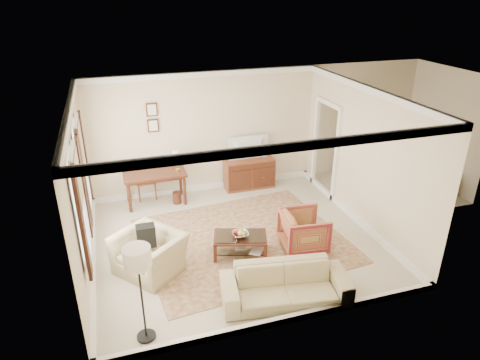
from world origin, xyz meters
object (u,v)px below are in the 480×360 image
coffee_table (240,240)px  sofa (286,280)px  striped_armchair (304,229)px  sideboard (249,173)px  club_armchair (149,247)px  writing_desk (155,177)px  tv (250,141)px

coffee_table → sofa: size_ratio=0.54×
coffee_table → striped_armchair: size_ratio=1.31×
sideboard → sofa: 4.29m
sideboard → club_armchair: size_ratio=1.11×
coffee_table → club_armchair: club_armchair is taller
writing_desk → coffee_table: bearing=-64.5°
writing_desk → sideboard: size_ratio=1.14×
tv → striped_armchair: size_ratio=1.13×
sofa → coffee_table: bearing=110.5°
writing_desk → sofa: (1.53, -4.03, -0.26)m
coffee_table → club_armchair: bearing=179.9°
sideboard → tv: bearing=-90.0°
striped_armchair → coffee_table: bearing=88.4°
writing_desk → sofa: bearing=-69.2°
sideboard → coffee_table: sideboard is taller
coffee_table → sideboard: bearing=68.3°
writing_desk → sideboard: (2.33, 0.18, -0.28)m
sideboard → sofa: size_ratio=0.60×
tv → sofa: (-0.80, -4.20, -0.83)m
tv → coffee_table: 3.09m
writing_desk → coffee_table: (1.23, -2.58, -0.34)m
tv → club_armchair: (-2.77, -2.74, -0.75)m
striped_armchair → club_armchair: 2.89m
tv → sofa: size_ratio=0.47×
coffee_table → club_armchair: size_ratio=1.00×
tv → sideboard: bearing=-90.0°
striped_armchair → club_armchair: bearing=92.6°
striped_armchair → sofa: striped_armchair is taller
writing_desk → sideboard: 2.35m
coffee_table → sofa: (0.30, -1.45, 0.08)m
sideboard → tv: tv is taller
coffee_table → tv: bearing=68.2°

